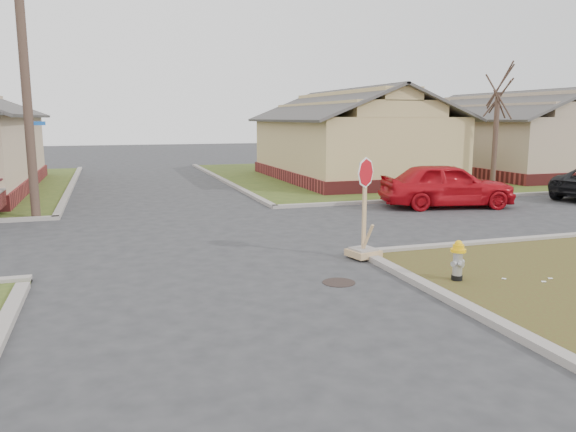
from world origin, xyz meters
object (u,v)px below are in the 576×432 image
object	(u,v)px
stop_sign	(364,235)
red_sedan	(447,185)
utility_pole	(24,68)
fire_hydrant	(458,258)

from	to	relation	value
stop_sign	red_sedan	world-z (taller)	stop_sign
utility_pole	red_sedan	size ratio (longest dim) A/B	1.92
stop_sign	fire_hydrant	bearing A→B (deg)	-81.10
fire_hydrant	stop_sign	bearing A→B (deg)	87.85
fire_hydrant	red_sedan	size ratio (longest dim) A/B	0.17
stop_sign	red_sedan	size ratio (longest dim) A/B	0.48
fire_hydrant	red_sedan	xyz separation A→B (m)	(5.18, 8.21, 0.32)
stop_sign	red_sedan	bearing A→B (deg)	31.41
utility_pole	fire_hydrant	distance (m)	13.90
fire_hydrant	stop_sign	xyz separation A→B (m)	(-0.91, 2.29, 0.05)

